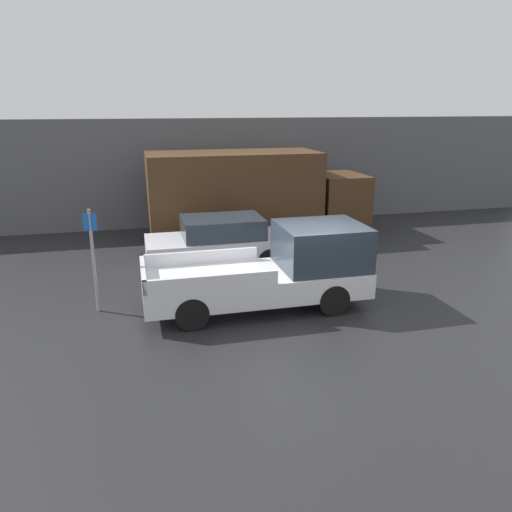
# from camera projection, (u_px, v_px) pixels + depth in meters

# --- Properties ---
(ground_plane) EXTENTS (60.00, 60.00, 0.00)m
(ground_plane) POSITION_uv_depth(u_px,v_px,m) (305.00, 308.00, 12.15)
(ground_plane) COLOR #232326
(building_wall) EXTENTS (28.00, 0.15, 4.24)m
(building_wall) POSITION_uv_depth(u_px,v_px,m) (229.00, 172.00, 20.25)
(building_wall) COLOR #56565B
(building_wall) RESTS_ON ground
(pickup_truck) EXTENTS (5.35, 2.03, 1.97)m
(pickup_truck) POSITION_uv_depth(u_px,v_px,m) (278.00, 269.00, 12.09)
(pickup_truck) COLOR silver
(pickup_truck) RESTS_ON ground
(car) EXTENTS (4.35, 1.94, 1.50)m
(car) POSITION_uv_depth(u_px,v_px,m) (220.00, 241.00, 15.16)
(car) COLOR silver
(car) RESTS_ON ground
(delivery_truck) EXTENTS (8.02, 2.57, 3.14)m
(delivery_truck) POSITION_uv_depth(u_px,v_px,m) (251.00, 192.00, 18.19)
(delivery_truck) COLOR #472D19
(delivery_truck) RESTS_ON ground
(parking_sign) EXTENTS (0.30, 0.07, 2.49)m
(parking_sign) POSITION_uv_depth(u_px,v_px,m) (93.00, 255.00, 11.57)
(parking_sign) COLOR gray
(parking_sign) RESTS_ON ground
(newspaper_box) EXTENTS (0.45, 0.40, 0.98)m
(newspaper_box) POSITION_uv_depth(u_px,v_px,m) (211.00, 214.00, 20.23)
(newspaper_box) COLOR gold
(newspaper_box) RESTS_ON ground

